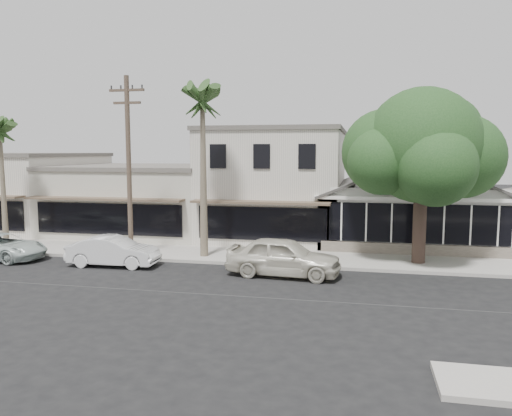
% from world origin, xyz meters
% --- Properties ---
extents(ground, '(140.00, 140.00, 0.00)m').
position_xyz_m(ground, '(0.00, 0.00, 0.00)').
color(ground, black).
rests_on(ground, ground).
extents(sidewalk_north, '(90.00, 3.50, 0.15)m').
position_xyz_m(sidewalk_north, '(-8.00, 6.75, 0.07)').
color(sidewalk_north, '#9E9991').
rests_on(sidewalk_north, ground).
extents(corner_shop, '(10.40, 8.60, 5.10)m').
position_xyz_m(corner_shop, '(5.00, 12.47, 2.62)').
color(corner_shop, silver).
rests_on(corner_shop, ground).
extents(row_building_near, '(8.00, 10.00, 6.50)m').
position_xyz_m(row_building_near, '(-3.00, 13.50, 3.25)').
color(row_building_near, silver).
rests_on(row_building_near, ground).
extents(row_building_midnear, '(10.00, 10.00, 4.20)m').
position_xyz_m(row_building_midnear, '(-12.00, 13.50, 2.10)').
color(row_building_midnear, beige).
rests_on(row_building_midnear, ground).
extents(row_building_midfar, '(11.00, 10.00, 5.00)m').
position_xyz_m(row_building_midfar, '(-22.50, 13.50, 2.50)').
color(row_building_midfar, silver).
rests_on(row_building_midfar, ground).
extents(utility_pole, '(1.80, 0.24, 9.00)m').
position_xyz_m(utility_pole, '(-9.00, 5.20, 4.79)').
color(utility_pole, brown).
rests_on(utility_pole, ground).
extents(car_0, '(5.07, 2.36, 1.68)m').
position_xyz_m(car_0, '(-1.02, 3.42, 0.84)').
color(car_0, beige).
rests_on(car_0, ground).
extents(car_1, '(4.32, 1.66, 1.41)m').
position_xyz_m(car_1, '(-9.12, 3.60, 0.70)').
color(car_1, silver).
rests_on(car_1, ground).
extents(car_2, '(4.83, 2.64, 1.28)m').
position_xyz_m(car_2, '(-15.27, 3.76, 0.64)').
color(car_2, '#B4C2BD').
rests_on(car_2, ground).
extents(shade_tree, '(7.48, 6.76, 8.30)m').
position_xyz_m(shade_tree, '(4.84, 6.91, 5.46)').
color(shade_tree, '#45342A').
rests_on(shade_tree, ground).
extents(palm_east, '(3.56, 3.56, 9.12)m').
position_xyz_m(palm_east, '(-5.44, 6.00, 7.83)').
color(palm_east, '#726651').
rests_on(palm_east, ground).
extents(palm_mid, '(2.90, 2.90, 7.55)m').
position_xyz_m(palm_mid, '(-17.00, 6.25, 6.48)').
color(palm_mid, '#726651').
rests_on(palm_mid, ground).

